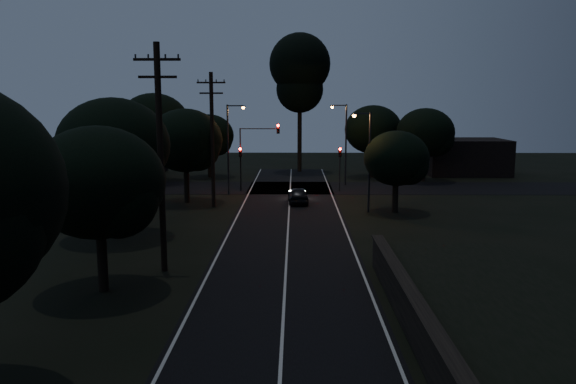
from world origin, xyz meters
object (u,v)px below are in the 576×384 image
object	(u,v)px
utility_pole_mid	(160,155)
streetlight_a	(230,143)
signal_right	(340,161)
streetlight_c	(367,155)
tall_pine	(300,72)
streetlight_b	(344,139)
signal_mast	(259,145)
utility_pole_far	(212,138)
car	(298,195)
signal_left	(240,161)

from	to	relation	value
utility_pole_mid	streetlight_a	bearing A→B (deg)	88.27
signal_right	streetlight_c	size ratio (longest dim) A/B	0.55
tall_pine	streetlight_b	xyz separation A→B (m)	(4.31, -11.00, -7.02)
tall_pine	signal_mast	distance (m)	17.15
utility_pole_mid	utility_pole_far	distance (m)	17.00
tall_pine	streetlight_c	distance (m)	26.49
streetlight_c	car	world-z (taller)	streetlight_c
streetlight_b	signal_mast	bearing A→B (deg)	-154.01
utility_pole_far	car	xyz separation A→B (m)	(6.72, 1.73, -4.81)
tall_pine	signal_mast	bearing A→B (deg)	-104.62
utility_pole_far	tall_pine	xyz separation A→B (m)	(7.00, 23.00, 6.17)
utility_pole_far	streetlight_b	size ratio (longest dim) A/B	1.31
utility_pole_far	streetlight_c	world-z (taller)	utility_pole_far
utility_pole_mid	utility_pole_far	bearing A→B (deg)	90.00
utility_pole_far	car	distance (m)	8.44
utility_pole_far	car	world-z (taller)	utility_pole_far
streetlight_a	streetlight_c	xyz separation A→B (m)	(11.14, -8.00, -0.29)
signal_mast	streetlight_c	size ratio (longest dim) A/B	0.83
streetlight_a	car	world-z (taller)	streetlight_a
tall_pine	utility_pole_mid	bearing A→B (deg)	-99.93
streetlight_a	tall_pine	bearing A→B (deg)	69.64
signal_mast	car	size ratio (longest dim) A/B	1.58
signal_left	signal_mast	bearing A→B (deg)	0.13
signal_mast	tall_pine	bearing A→B (deg)	75.38
tall_pine	streetlight_b	distance (m)	13.74
utility_pole_mid	streetlight_c	distance (m)	19.15
utility_pole_mid	signal_left	bearing A→B (deg)	86.79
car	signal_right	bearing A→B (deg)	-123.82
streetlight_a	car	bearing A→B (deg)	-35.33
tall_pine	streetlight_a	xyz separation A→B (m)	(-6.31, -17.00, -7.02)
streetlight_c	car	size ratio (longest dim) A/B	1.90
utility_pole_mid	streetlight_a	size ratio (longest dim) A/B	1.38
signal_right	car	world-z (taller)	signal_right
utility_pole_far	streetlight_b	world-z (taller)	utility_pole_far
signal_mast	streetlight_a	world-z (taller)	streetlight_a
streetlight_a	streetlight_b	size ratio (longest dim) A/B	1.00
tall_pine	utility_pole_far	bearing A→B (deg)	-106.93
utility_pole_far	tall_pine	size ratio (longest dim) A/B	0.65
utility_pole_mid	streetlight_c	world-z (taller)	utility_pole_mid
utility_pole_mid	signal_right	world-z (taller)	utility_pole_mid
signal_right	streetlight_a	distance (m)	10.26
utility_pole_mid	utility_pole_far	size ratio (longest dim) A/B	1.05
tall_pine	car	xyz separation A→B (m)	(-0.28, -21.27, -10.98)
signal_mast	streetlight_c	world-z (taller)	streetlight_c
streetlight_c	signal_right	bearing A→B (deg)	97.02
streetlight_c	streetlight_b	bearing A→B (deg)	92.14
utility_pole_mid	signal_left	size ratio (longest dim) A/B	2.68
signal_left	streetlight_c	xyz separation A→B (m)	(10.43, -9.99, 1.51)
signal_mast	streetlight_c	xyz separation A→B (m)	(8.74, -9.99, 0.01)
signal_left	utility_pole_mid	bearing A→B (deg)	-93.21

